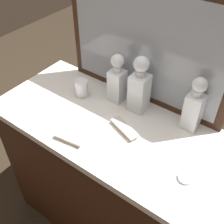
# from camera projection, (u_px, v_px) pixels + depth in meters

# --- Properties ---
(ground_plane) EXTENTS (6.00, 6.00, 0.00)m
(ground_plane) POSITION_uv_depth(u_px,v_px,m) (112.00, 218.00, 1.98)
(ground_plane) COLOR #2D2319
(dresser) EXTENTS (1.25, 0.57, 0.94)m
(dresser) POSITION_uv_depth(u_px,v_px,m) (112.00, 180.00, 1.67)
(dresser) COLOR #381E11
(dresser) RESTS_ON ground_plane
(dresser_mirror) EXTENTS (0.90, 0.03, 0.61)m
(dresser_mirror) POSITION_uv_depth(u_px,v_px,m) (145.00, 46.00, 1.32)
(dresser_mirror) COLOR #381E11
(dresser_mirror) RESTS_ON dresser
(crystal_decanter_far_right) EXTENTS (0.08, 0.08, 0.28)m
(crystal_decanter_far_right) POSITION_uv_depth(u_px,v_px,m) (194.00, 108.00, 1.27)
(crystal_decanter_far_right) COLOR white
(crystal_decanter_far_right) RESTS_ON dresser
(crystal_decanter_center) EXTENTS (0.08, 0.08, 0.27)m
(crystal_decanter_center) POSITION_uv_depth(u_px,v_px,m) (117.00, 83.00, 1.43)
(crystal_decanter_center) COLOR white
(crystal_decanter_center) RESTS_ON dresser
(crystal_decanter_rear) EXTENTS (0.09, 0.09, 0.31)m
(crystal_decanter_rear) POSITION_uv_depth(u_px,v_px,m) (139.00, 89.00, 1.37)
(crystal_decanter_rear) COLOR white
(crystal_decanter_rear) RESTS_ON dresser
(crystal_tumbler_rear) EXTENTS (0.07, 0.07, 0.10)m
(crystal_tumbler_rear) POSITION_uv_depth(u_px,v_px,m) (82.00, 89.00, 1.50)
(crystal_tumbler_rear) COLOR white
(crystal_tumbler_rear) RESTS_ON dresser
(silver_brush_far_right) EXTENTS (0.17, 0.10, 0.02)m
(silver_brush_far_right) POSITION_uv_depth(u_px,v_px,m) (125.00, 128.00, 1.32)
(silver_brush_far_right) COLOR #B7A88C
(silver_brush_far_right) RESTS_ON dresser
(silver_brush_rear) EXTENTS (0.15, 0.08, 0.02)m
(silver_brush_rear) POSITION_uv_depth(u_px,v_px,m) (70.00, 138.00, 1.28)
(silver_brush_rear) COLOR #B7A88C
(silver_brush_rear) RESTS_ON dresser
(porcelain_dish) EXTENTS (0.06, 0.06, 0.01)m
(porcelain_dish) POSITION_uv_depth(u_px,v_px,m) (185.00, 178.00, 1.12)
(porcelain_dish) COLOR silver
(porcelain_dish) RESTS_ON dresser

